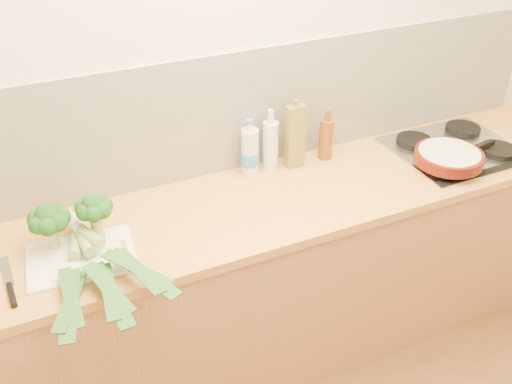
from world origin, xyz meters
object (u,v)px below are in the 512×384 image
gas_hob (456,148)px  skillet (449,157)px  chefs_knife (10,289)px  chopping_board (81,257)px

gas_hob → skillet: skillet is taller
chefs_knife → skillet: size_ratio=0.66×
gas_hob → chopping_board: (-1.76, -0.06, -0.01)m
chopping_board → chefs_knife: bearing=-158.6°
gas_hob → chopping_board: size_ratio=1.54×
chopping_board → skillet: bearing=3.4°
gas_hob → chefs_knife: bearing=-176.2°
chopping_board → chefs_knife: size_ratio=1.29×
chefs_knife → skillet: bearing=-2.7°
chopping_board → skillet: (1.61, -0.05, 0.06)m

